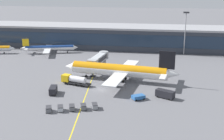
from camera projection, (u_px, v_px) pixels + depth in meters
ground_plane at (101, 90)px, 101.06m from camera, size 700.00×700.00×0.00m
apron_lead_in_line at (89, 87)px, 103.70m from camera, size 9.23×79.53×0.01m
terminal_building at (100, 36)px, 167.24m from camera, size 206.26×21.67×12.06m
main_airliner at (119, 70)px, 109.67m from camera, size 43.23×34.24×12.15m
jet_bridge at (99, 59)px, 121.81m from camera, size 5.50×18.11×6.61m
fuel_tanker at (74, 80)px, 105.95m from camera, size 11.07×5.38×3.25m
lavatory_truck at (165, 94)px, 93.68m from camera, size 6.21×4.72×2.50m
pushback_tug at (138, 97)px, 92.65m from camera, size 4.44×4.03×1.40m
crew_van at (53, 90)px, 97.34m from camera, size 3.03×5.31×2.30m
baggage_cart_0 at (49, 109)px, 83.89m from camera, size 2.32×3.00×1.48m
baggage_cart_1 at (60, 108)px, 84.40m from camera, size 2.32×3.00×1.48m
baggage_cart_2 at (72, 108)px, 84.92m from camera, size 2.32×3.00×1.48m
baggage_cart_3 at (83, 107)px, 85.43m from camera, size 2.32×3.00×1.48m
baggage_cart_4 at (95, 106)px, 85.94m from camera, size 2.32×3.00×1.48m
commuter_jet_near at (49, 48)px, 153.55m from camera, size 28.42×22.91×7.51m
apron_light_mast_1 at (185, 30)px, 147.17m from camera, size 2.80×0.50×21.16m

